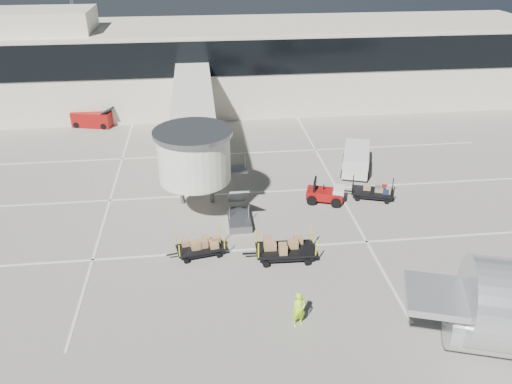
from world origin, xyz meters
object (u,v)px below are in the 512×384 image
at_px(baggage_tug, 326,194).
at_px(box_cart_near, 284,250).
at_px(box_cart_far, 201,247).
at_px(ground_worker, 299,309).
at_px(suitcase_cart, 372,192).
at_px(minivan, 356,157).
at_px(belt_loader, 93,119).

bearing_deg(baggage_tug, box_cart_near, -103.41).
bearing_deg(box_cart_far, box_cart_near, -22.60).
bearing_deg(ground_worker, box_cart_near, 72.97).
xyz_separation_m(suitcase_cart, ground_worker, (-7.44, -11.69, 0.44)).
distance_m(baggage_tug, ground_worker, 12.28).
bearing_deg(box_cart_far, suitcase_cart, 13.57).
height_order(box_cart_near, minivan, minivan).
height_order(baggage_tug, box_cart_near, baggage_tug).
bearing_deg(suitcase_cart, ground_worker, -104.50).
xyz_separation_m(ground_worker, belt_loader, (-14.18, 28.43, -0.21)).
distance_m(baggage_tug, belt_loader, 24.87).
distance_m(box_cart_near, minivan, 13.24).
height_order(baggage_tug, ground_worker, ground_worker).
height_order(box_cart_near, box_cart_far, box_cart_near).
distance_m(suitcase_cart, box_cart_near, 9.66).
bearing_deg(belt_loader, minivan, -14.51).
xyz_separation_m(baggage_tug, box_cart_far, (-8.55, -5.27, -0.09)).
bearing_deg(ground_worker, belt_loader, 101.25).
bearing_deg(ground_worker, minivan, 49.74).
bearing_deg(minivan, baggage_tug, -108.02).
xyz_separation_m(baggage_tug, box_cart_near, (-3.94, -6.23, 0.00)).
bearing_deg(belt_loader, baggage_tug, -28.04).
bearing_deg(box_cart_near, minivan, 57.79).
distance_m(suitcase_cart, ground_worker, 13.86).
xyz_separation_m(baggage_tug, suitcase_cart, (3.33, 0.12, -0.11)).
distance_m(baggage_tug, box_cart_far, 10.04).
distance_m(box_cart_near, belt_loader, 27.18).
bearing_deg(ground_worker, box_cart_far, 109.91).
bearing_deg(baggage_tug, ground_worker, -90.63).
distance_m(box_cart_near, ground_worker, 5.35).
relative_size(ground_worker, minivan, 0.38).
bearing_deg(suitcase_cart, baggage_tug, -160.02).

